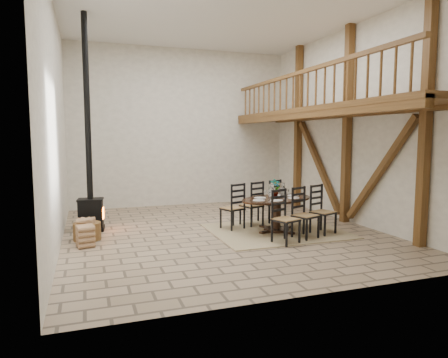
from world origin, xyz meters
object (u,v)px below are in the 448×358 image
object	(u,v)px
wood_stove	(90,182)
log_basket	(87,230)
dining_table	(277,214)
log_stack	(85,236)

from	to	relation	value
wood_stove	log_basket	size ratio (longest dim) A/B	8.73
dining_table	log_basket	bearing A→B (deg)	150.71
dining_table	log_basket	xyz separation A→B (m)	(-4.19, 0.64, -0.21)
log_stack	wood_stove	bearing A→B (deg)	84.94
wood_stove	log_stack	bearing A→B (deg)	-88.67
log_stack	dining_table	bearing A→B (deg)	-0.58
dining_table	log_stack	world-z (taller)	dining_table
dining_table	log_stack	distance (m)	4.23
dining_table	log_stack	bearing A→B (deg)	158.78
wood_stove	dining_table	bearing A→B (deg)	-13.82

